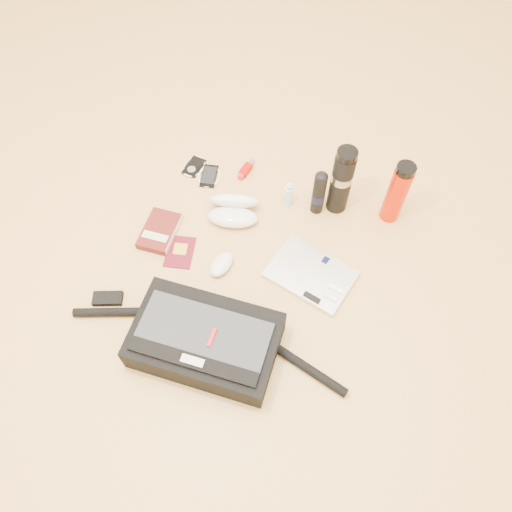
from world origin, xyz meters
name	(u,v)px	position (x,y,z in m)	size (l,w,h in m)	color
ground	(243,286)	(0.00, 0.00, 0.00)	(4.00, 4.00, 0.00)	tan
messenger_bag	(205,340)	(-0.04, -0.24, 0.06)	(0.92, 0.28, 0.13)	black
laptop	(311,275)	(0.21, 0.11, 0.01)	(0.32, 0.26, 0.03)	silver
book	(160,231)	(-0.36, 0.11, 0.02)	(0.12, 0.18, 0.03)	#4D1411
passport	(180,252)	(-0.26, 0.06, 0.00)	(0.12, 0.15, 0.01)	#530A19
mouse	(221,264)	(-0.10, 0.05, 0.02)	(0.09, 0.12, 0.04)	silver
sunglasses_case	(234,209)	(-0.13, 0.27, 0.04)	(0.21, 0.19, 0.11)	silver
ipod	(194,167)	(-0.36, 0.44, 0.01)	(0.10, 0.10, 0.01)	black
phone	(209,176)	(-0.28, 0.42, 0.01)	(0.10, 0.12, 0.01)	black
inhaler	(246,169)	(-0.15, 0.49, 0.01)	(0.04, 0.10, 0.03)	#A30900
spray_bottle	(288,196)	(0.05, 0.39, 0.05)	(0.04, 0.04, 0.12)	#A8D8EC
aerosol_can	(319,193)	(0.16, 0.40, 0.10)	(0.05, 0.05, 0.20)	black
thermos_black	(341,181)	(0.22, 0.43, 0.15)	(0.10, 0.10, 0.29)	black
thermos_red	(397,193)	(0.42, 0.45, 0.13)	(0.08, 0.08, 0.27)	#C21700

